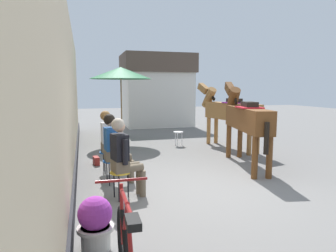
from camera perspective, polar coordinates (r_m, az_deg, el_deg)
ground_plane at (r=8.59m, az=-0.74°, el=-5.39°), size 40.00×40.00×0.00m
pub_facade_wall at (r=6.61m, az=-19.01°, el=3.86°), size 0.34×14.00×3.40m
distant_cottage at (r=15.02m, az=-2.12°, el=6.97°), size 3.40×2.60×3.50m
seated_visitor_near at (r=5.14m, az=-8.49°, el=-5.29°), size 0.61×0.48×1.39m
seated_visitor_middle at (r=5.95m, az=-10.19°, el=-3.59°), size 0.61×0.49×1.39m
seated_visitor_far at (r=6.76m, az=-11.03°, el=-2.30°), size 0.61×0.49×1.39m
saddled_horse_near at (r=7.44m, az=14.56°, el=1.44°), size 0.88×2.96×2.06m
saddled_horse_far at (r=9.52m, az=11.54°, el=2.76°), size 0.90×2.96×2.06m
flower_planter_near at (r=3.76m, az=-13.67°, el=-17.34°), size 0.43×0.43×0.64m
cafe_parasol at (r=10.37m, az=-8.98°, el=9.84°), size 2.10×2.10×2.58m
spare_stool_white at (r=9.80m, az=1.96°, el=-1.43°), size 0.32×0.32×0.46m
satchel_bag at (r=7.64m, az=-13.51°, el=-6.44°), size 0.16×0.30×0.20m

